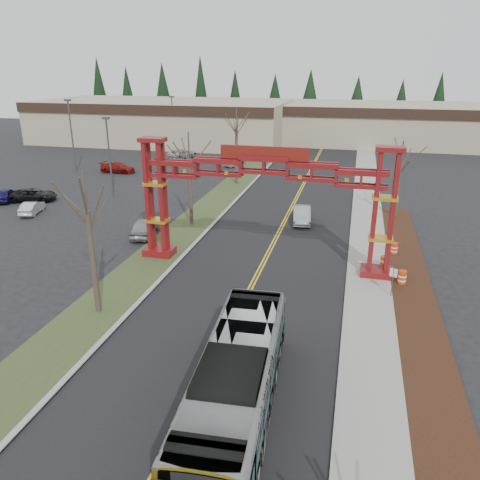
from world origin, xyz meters
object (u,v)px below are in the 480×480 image
(parked_car_far_a, at_px, (235,161))
(barrel_north, at_px, (394,249))
(gateway_arch, at_px, (264,185))
(parked_car_near_c, at_px, (33,195))
(light_pole_near, at_px, (109,151))
(silver_sedan, at_px, (302,215))
(parked_car_near_b, at_px, (32,208))
(barrel_south, at_px, (402,278))
(parked_car_near_a, at_px, (144,227))
(bare_tree_right_far, at_px, (401,164))
(light_pole_far, at_px, (173,120))
(bare_tree_median_mid, at_px, (189,158))
(street_sign, at_px, (393,277))
(transit_bus, at_px, (236,384))
(parked_car_mid_a, at_px, (118,168))
(bare_tree_median_near, at_px, (87,212))
(barrel_mid, at_px, (384,262))
(parked_car_far_b, at_px, (182,154))
(retail_building_west, at_px, (164,121))
(parked_car_mid_b, at_px, (6,195))
(light_pole_mid, at_px, (71,131))
(retail_building_east, at_px, (382,123))
(bare_tree_median_far, at_px, (236,129))

(parked_car_far_a, bearing_deg, barrel_north, -40.03)
(gateway_arch, bearing_deg, parked_car_near_c, 158.09)
(light_pole_near, bearing_deg, silver_sedan, -11.04)
(parked_car_near_b, xyz_separation_m, barrel_south, (33.89, -7.87, -0.10))
(silver_sedan, xyz_separation_m, parked_car_near_a, (-12.55, -6.86, 0.04))
(bare_tree_right_far, xyz_separation_m, light_pole_far, (-34.06, 29.38, 0.04))
(bare_tree_median_mid, xyz_separation_m, bare_tree_right_far, (18.00, 7.05, -0.97))
(street_sign, bearing_deg, light_pole_near, 148.04)
(transit_bus, bearing_deg, parked_car_mid_a, 119.57)
(transit_bus, distance_m, bare_tree_median_mid, 25.44)
(bare_tree_right_far, bearing_deg, silver_sedan, -156.59)
(bare_tree_median_near, relative_size, barrel_mid, 8.66)
(transit_bus, relative_size, bare_tree_median_near, 1.43)
(parked_car_mid_a, xyz_separation_m, bare_tree_median_near, (17.19, -35.05, 5.47))
(parked_car_near_b, distance_m, parked_car_far_a, 30.36)
(parked_car_far_b, distance_m, barrel_mid, 46.50)
(silver_sedan, xyz_separation_m, parked_car_far_b, (-21.96, 27.24, -0.01))
(retail_building_west, distance_m, barrel_mid, 65.17)
(silver_sedan, distance_m, parked_car_near_c, 28.70)
(silver_sedan, height_order, light_pole_near, light_pole_near)
(parked_car_near_a, height_order, street_sign, street_sign)
(barrel_north, bearing_deg, parked_car_near_a, -178.39)
(silver_sedan, bearing_deg, light_pole_near, 161.18)
(gateway_arch, distance_m, parked_car_far_b, 43.37)
(transit_bus, height_order, parked_car_near_b, transit_bus)
(parked_car_far_b, height_order, barrel_north, parked_car_far_b)
(parked_car_mid_b, relative_size, parked_car_far_a, 1.04)
(parked_car_near_b, bearing_deg, parked_car_near_a, 150.93)
(light_pole_near, bearing_deg, gateway_arch, -36.71)
(parked_car_near_b, relative_size, parked_car_mid_b, 0.90)
(parked_car_near_b, bearing_deg, light_pole_near, -135.12)
(silver_sedan, xyz_separation_m, light_pole_near, (-21.44, 4.18, 4.22))
(parked_car_far_a, bearing_deg, parked_car_far_b, 174.17)
(transit_bus, height_order, light_pole_mid, light_pole_mid)
(bare_tree_median_mid, bearing_deg, barrel_south, -25.04)
(barrel_north, bearing_deg, retail_building_west, 128.44)
(retail_building_east, bearing_deg, gateway_arch, -99.17)
(retail_building_west, relative_size, parked_car_far_b, 8.91)
(gateway_arch, xyz_separation_m, parked_car_near_b, (-24.32, 6.92, -5.37))
(bare_tree_right_far, distance_m, barrel_mid, 13.73)
(parked_car_near_b, relative_size, bare_tree_right_far, 0.51)
(retail_building_east, height_order, parked_car_near_a, retail_building_east)
(bare_tree_median_far, distance_m, light_pole_mid, 23.13)
(barrel_mid, bearing_deg, transit_bus, -110.50)
(parked_car_mid_a, xyz_separation_m, light_pole_mid, (-5.86, -0.81, 4.82))
(retail_building_east, xyz_separation_m, parked_car_near_b, (-34.32, -55.04, -2.90))
(transit_bus, bearing_deg, silver_sedan, 87.55)
(gateway_arch, distance_m, transit_bus, 16.38)
(barrel_mid, bearing_deg, bare_tree_median_near, -147.49)
(bare_tree_median_far, relative_size, light_pole_far, 1.01)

